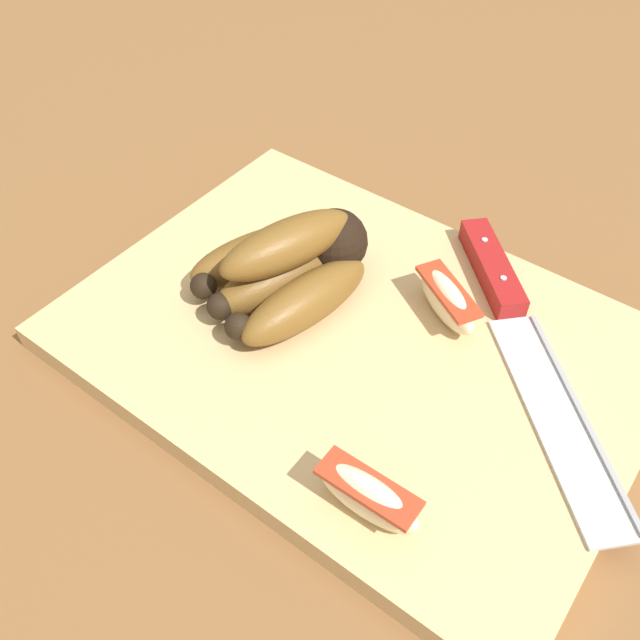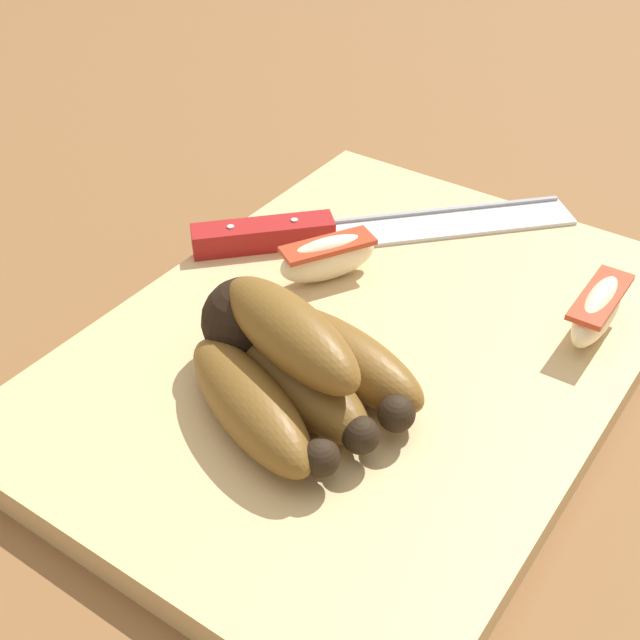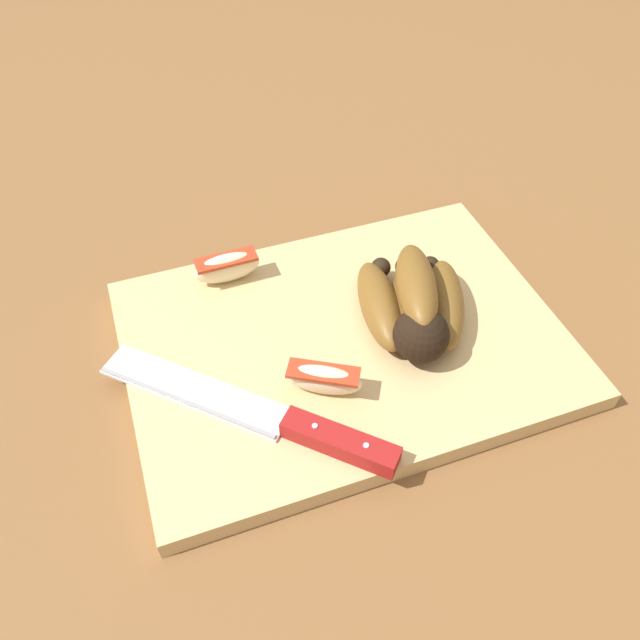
# 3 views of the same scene
# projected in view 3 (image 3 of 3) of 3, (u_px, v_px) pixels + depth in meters

# --- Properties ---
(ground_plane) EXTENTS (6.00, 6.00, 0.00)m
(ground_plane) POSITION_uv_depth(u_px,v_px,m) (332.00, 352.00, 0.63)
(ground_plane) COLOR brown
(cutting_board) EXTENTS (0.41, 0.30, 0.02)m
(cutting_board) POSITION_uv_depth(u_px,v_px,m) (343.00, 341.00, 0.62)
(cutting_board) COLOR tan
(cutting_board) RESTS_ON ground_plane
(banana_bunch) EXTENTS (0.13, 0.14, 0.07)m
(banana_bunch) POSITION_uv_depth(u_px,v_px,m) (414.00, 305.00, 0.61)
(banana_bunch) COLOR black
(banana_bunch) RESTS_ON cutting_board
(chefs_knife) EXTENTS (0.22, 0.22, 0.02)m
(chefs_knife) POSITION_uv_depth(u_px,v_px,m) (287.00, 423.00, 0.54)
(chefs_knife) COLOR silver
(chefs_knife) RESTS_ON cutting_board
(apple_wedge_near) EXTENTS (0.07, 0.05, 0.03)m
(apple_wedge_near) POSITION_uv_depth(u_px,v_px,m) (323.00, 379.00, 0.56)
(apple_wedge_near) COLOR beige
(apple_wedge_near) RESTS_ON cutting_board
(apple_wedge_middle) EXTENTS (0.07, 0.02, 0.03)m
(apple_wedge_middle) POSITION_uv_depth(u_px,v_px,m) (227.00, 267.00, 0.65)
(apple_wedge_middle) COLOR beige
(apple_wedge_middle) RESTS_ON cutting_board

